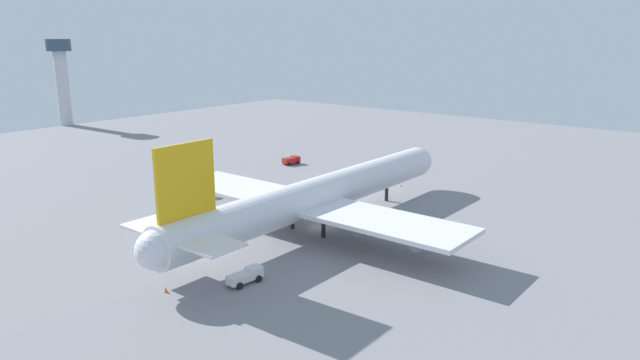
{
  "coord_description": "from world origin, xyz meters",
  "views": [
    {
      "loc": [
        -74.47,
        -59.6,
        32.78
      ],
      "look_at": [
        0.0,
        0.0,
        8.58
      ],
      "focal_mm": 32.42,
      "sensor_mm": 36.0,
      "label": 1
    }
  ],
  "objects_px": {
    "control_tower": "(61,73)",
    "baggage_tug": "(246,276)",
    "safety_cone_nose": "(401,186)",
    "cargo_airplane": "(318,195)",
    "safety_cone_tail": "(166,290)",
    "pushback_tractor": "(291,160)"
  },
  "relations": [
    {
      "from": "control_tower",
      "to": "baggage_tug",
      "type": "bearing_deg",
      "value": -110.4
    },
    {
      "from": "baggage_tug",
      "to": "control_tower",
      "type": "height_order",
      "value": "control_tower"
    },
    {
      "from": "baggage_tug",
      "to": "safety_cone_nose",
      "type": "height_order",
      "value": "baggage_tug"
    },
    {
      "from": "safety_cone_nose",
      "to": "baggage_tug",
      "type": "bearing_deg",
      "value": -170.16
    },
    {
      "from": "cargo_airplane",
      "to": "safety_cone_tail",
      "type": "relative_size",
      "value": 101.0
    },
    {
      "from": "baggage_tug",
      "to": "control_tower",
      "type": "xyz_separation_m",
      "value": [
        56.9,
        153.02,
        17.93
      ]
    },
    {
      "from": "cargo_airplane",
      "to": "control_tower",
      "type": "distance_m",
      "value": 150.69
    },
    {
      "from": "safety_cone_tail",
      "to": "control_tower",
      "type": "distance_m",
      "value": 161.88
    },
    {
      "from": "pushback_tractor",
      "to": "safety_cone_tail",
      "type": "relative_size",
      "value": 6.7
    },
    {
      "from": "cargo_airplane",
      "to": "safety_cone_tail",
      "type": "distance_m",
      "value": 32.84
    },
    {
      "from": "safety_cone_nose",
      "to": "safety_cone_tail",
      "type": "bearing_deg",
      "value": -176.72
    },
    {
      "from": "cargo_airplane",
      "to": "baggage_tug",
      "type": "xyz_separation_m",
      "value": [
        -23.8,
        -6.59,
        -4.86
      ]
    },
    {
      "from": "pushback_tractor",
      "to": "safety_cone_nose",
      "type": "distance_m",
      "value": 34.09
    },
    {
      "from": "pushback_tractor",
      "to": "control_tower",
      "type": "xyz_separation_m",
      "value": [
        -2.13,
        109.1,
        17.92
      ]
    },
    {
      "from": "baggage_tug",
      "to": "pushback_tractor",
      "type": "bearing_deg",
      "value": 36.65
    },
    {
      "from": "cargo_airplane",
      "to": "control_tower",
      "type": "height_order",
      "value": "control_tower"
    },
    {
      "from": "cargo_airplane",
      "to": "control_tower",
      "type": "bearing_deg",
      "value": 77.26
    },
    {
      "from": "safety_cone_tail",
      "to": "baggage_tug",
      "type": "bearing_deg",
      "value": -35.68
    },
    {
      "from": "baggage_tug",
      "to": "control_tower",
      "type": "bearing_deg",
      "value": 69.6
    },
    {
      "from": "safety_cone_tail",
      "to": "pushback_tractor",
      "type": "bearing_deg",
      "value": 29.2
    },
    {
      "from": "cargo_airplane",
      "to": "baggage_tug",
      "type": "bearing_deg",
      "value": -164.53
    },
    {
      "from": "baggage_tug",
      "to": "safety_cone_nose",
      "type": "distance_m",
      "value": 57.92
    }
  ]
}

